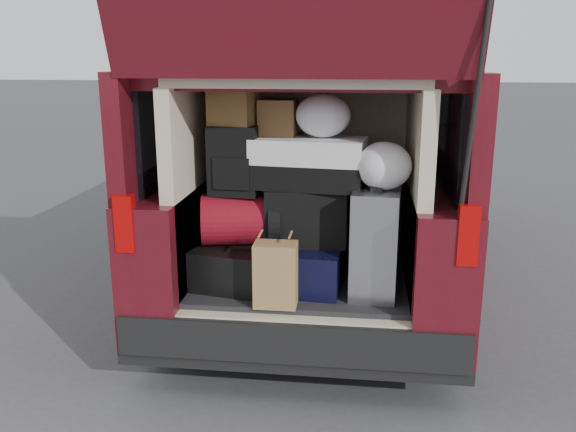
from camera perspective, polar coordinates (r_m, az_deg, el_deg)
name	(u,v)px	position (r m, az deg, el deg)	size (l,w,h in m)	color
ground	(297,379)	(3.74, 0.86, -14.97)	(80.00, 80.00, 0.00)	#39393C
minivan	(321,170)	(5.18, 3.11, 4.30)	(1.90, 5.35, 2.77)	black
load_floor	(302,317)	(3.86, 1.32, -9.40)	(1.24, 1.05, 0.55)	black
black_hardshell	(241,261)	(3.65, -4.40, -4.23)	(0.43, 0.59, 0.24)	black
navy_hardshell	(304,263)	(3.60, 1.53, -4.42)	(0.46, 0.56, 0.25)	black
silver_roller	(376,242)	(3.43, 8.19, -2.40)	(0.25, 0.40, 0.60)	white
kraft_bag	(276,275)	(3.26, -1.17, -5.51)	(0.23, 0.14, 0.35)	#9F7747
red_duffel	(240,220)	(3.55, -4.47, -0.36)	(0.45, 0.29, 0.29)	maroon
black_soft_case	(306,216)	(3.52, 1.68, 0.03)	(0.46, 0.28, 0.33)	black
backpack	(234,161)	(3.50, -5.07, 5.17)	(0.28, 0.17, 0.40)	black
twotone_duffel	(309,163)	(3.47, 1.94, 5.01)	(0.63, 0.33, 0.28)	white
grocery_sack_lower	(233,105)	(3.49, -5.16, 10.29)	(0.24, 0.20, 0.22)	brown
grocery_sack_upper	(278,118)	(3.52, -0.94, 9.17)	(0.21, 0.17, 0.21)	brown
plastic_bag_center	(323,115)	(3.45, 3.29, 9.38)	(0.31, 0.29, 0.25)	silver
plastic_bag_right	(384,166)	(3.32, 8.97, 4.66)	(0.30, 0.28, 0.26)	silver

